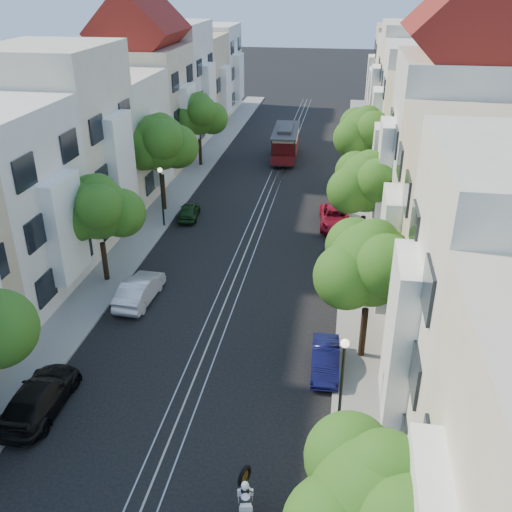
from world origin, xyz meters
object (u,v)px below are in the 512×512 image
at_px(tree_e_d, 366,133).
at_px(tree_w_b, 99,210).
at_px(tree_e_b, 371,266).
at_px(parked_car_e_mid, 325,359).
at_px(parked_car_w_mid, 140,290).
at_px(lamp_east, 343,372).
at_px(sportbike_rider, 245,501).
at_px(tree_w_d, 199,116).
at_px(lamp_west, 161,188).
at_px(tree_e_a, 380,505).
at_px(parked_car_w_far, 189,211).
at_px(cable_car, 286,141).
at_px(parked_car_w_near, 39,397).
at_px(parked_car_e_far, 335,218).
at_px(tree_e_c, 367,184).
at_px(tree_w_c, 160,144).

relative_size(tree_e_d, tree_w_b, 1.09).
height_order(tree_e_b, parked_car_e_mid, tree_e_b).
xyz_separation_m(parked_car_e_mid, parked_car_w_mid, (-10.15, 4.42, 0.12)).
xyz_separation_m(lamp_east, sportbike_rider, (-2.82, -4.48, -1.98)).
bearing_deg(tree_w_d, lamp_east, -67.20).
relative_size(tree_e_b, parked_car_w_mid, 1.60).
bearing_deg(lamp_west, tree_w_b, -95.97).
distance_m(tree_e_a, parked_car_w_far, 29.72).
relative_size(lamp_west, cable_car, 0.56).
bearing_deg(parked_car_e_mid, tree_e_d, 83.69).
height_order(tree_e_a, parked_car_w_far, tree_e_a).
bearing_deg(parked_car_w_near, parked_car_w_mid, -98.02).
bearing_deg(tree_e_d, tree_e_b, -90.00).
bearing_deg(cable_car, parked_car_w_far, -110.43).
bearing_deg(tree_w_b, cable_car, 74.05).
bearing_deg(parked_car_w_near, sportbike_rider, 156.11).
height_order(tree_e_a, sportbike_rider, tree_e_a).
height_order(sportbike_rider, parked_car_e_mid, sportbike_rider).
height_order(tree_e_d, cable_car, tree_e_d).
bearing_deg(parked_car_w_far, cable_car, -114.40).
height_order(parked_car_w_mid, parked_car_w_far, parked_car_w_mid).
distance_m(tree_w_d, parked_car_e_mid, 31.23).
relative_size(tree_e_b, parked_car_w_far, 2.02).
bearing_deg(cable_car, sportbike_rider, -87.65).
xyz_separation_m(tree_e_b, parked_car_e_mid, (-1.66, -1.23, -4.16)).
bearing_deg(tree_e_a, parked_car_e_far, 93.83).
relative_size(tree_e_b, tree_e_c, 1.03).
height_order(tree_e_b, parked_car_e_far, tree_e_b).
height_order(tree_w_b, parked_car_w_far, tree_w_b).
bearing_deg(tree_w_b, tree_e_c, 22.62).
xyz_separation_m(tree_w_c, parked_car_w_far, (2.16, -1.20, -4.51)).
height_order(parked_car_e_far, parked_car_w_far, parked_car_e_far).
distance_m(tree_e_b, tree_w_b, 15.25).
xyz_separation_m(tree_w_b, parked_car_w_near, (1.54, -10.67, -3.72)).
distance_m(tree_e_c, lamp_east, 16.10).
xyz_separation_m(tree_e_a, tree_w_d, (-14.40, 39.00, 0.20)).
distance_m(tree_w_c, tree_w_d, 11.01).
distance_m(tree_w_d, lamp_east, 34.73).
bearing_deg(parked_car_w_far, tree_e_b, 123.26).
relative_size(tree_w_c, parked_car_e_mid, 2.06).
xyz_separation_m(tree_e_b, cable_car, (-7.09, 30.60, -3.07)).
relative_size(lamp_east, parked_car_e_far, 0.91).
xyz_separation_m(tree_e_a, tree_e_d, (0.00, 34.00, 0.47)).
bearing_deg(lamp_east, parked_car_w_near, -176.64).
bearing_deg(parked_car_w_mid, parked_car_w_near, 85.67).
relative_size(lamp_west, parked_car_w_far, 1.26).
bearing_deg(tree_w_d, tree_e_b, -61.93).
relative_size(tree_e_b, cable_car, 0.90).
height_order(lamp_west, cable_car, lamp_west).
bearing_deg(tree_w_b, parked_car_w_near, -81.79).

